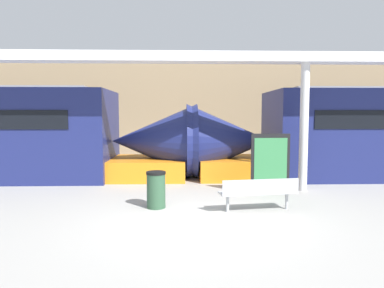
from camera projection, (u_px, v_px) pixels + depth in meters
ground_plane at (194, 222)px, 7.13m from camera, size 60.00×60.00×0.00m
station_wall at (186, 110)px, 17.68m from camera, size 56.00×0.20×5.00m
bench_near at (259, 191)px, 7.92m from camera, size 1.86×0.69×0.77m
trash_bin at (156, 190)px, 8.22m from camera, size 0.47×0.47×0.88m
poster_board at (270, 164)px, 9.62m from camera, size 1.09×0.07×1.72m
support_column_near at (304, 128)px, 10.00m from camera, size 0.25×0.25×3.74m
canopy_beam at (306, 58)px, 9.84m from camera, size 28.00×0.60×0.28m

